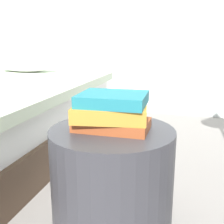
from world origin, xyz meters
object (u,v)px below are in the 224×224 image
side_table (112,185)px  book_teal (112,99)px  book_rust (113,125)px  book_ochre (110,113)px

side_table → book_teal: 0.33m
book_rust → book_ochre: book_ochre is taller
book_ochre → book_teal: 0.05m
book_rust → book_teal: (-0.00, 0.01, 0.09)m
side_table → book_teal: size_ratio=1.95×
side_table → book_teal: bearing=105.9°
book_rust → book_ochre: size_ratio=1.02×
side_table → book_rust: (0.00, 0.00, 0.24)m
book_rust → book_teal: 0.09m
side_table → book_rust: book_rust is taller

